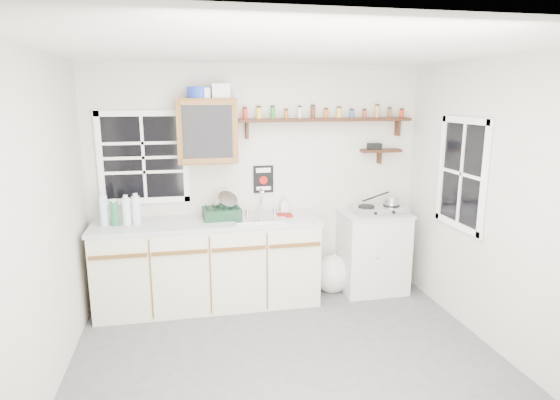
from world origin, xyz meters
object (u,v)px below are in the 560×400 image
at_px(main_cabinet, 209,263).
at_px(dish_rack, 223,210).
at_px(upper_cabinet, 207,131).
at_px(hotplate, 379,209).
at_px(right_cabinet, 373,251).
at_px(spice_shelf, 325,119).

xyz_separation_m(main_cabinet, dish_rack, (0.17, 0.06, 0.55)).
distance_m(main_cabinet, upper_cabinet, 1.37).
bearing_deg(hotplate, upper_cabinet, 173.51).
bearing_deg(right_cabinet, hotplate, -25.47).
distance_m(upper_cabinet, dish_rack, 0.83).
xyz_separation_m(right_cabinet, dish_rack, (-1.67, 0.03, 0.56)).
relative_size(main_cabinet, upper_cabinet, 3.55).
height_order(main_cabinet, right_cabinet, main_cabinet).
xyz_separation_m(right_cabinet, hotplate, (0.04, -0.02, 0.49)).
height_order(right_cabinet, spice_shelf, spice_shelf).
relative_size(main_cabinet, hotplate, 3.84).
xyz_separation_m(main_cabinet, upper_cabinet, (0.03, 0.14, 1.36)).
bearing_deg(spice_shelf, hotplate, -19.79).
relative_size(main_cabinet, spice_shelf, 1.21).
xyz_separation_m(right_cabinet, spice_shelf, (-0.53, 0.19, 1.47)).
distance_m(main_cabinet, right_cabinet, 1.84).
distance_m(spice_shelf, dish_rack, 1.46).
xyz_separation_m(spice_shelf, hotplate, (0.58, -0.21, -0.98)).
height_order(upper_cabinet, spice_shelf, upper_cabinet).
relative_size(dish_rack, hotplate, 0.66).
height_order(upper_cabinet, dish_rack, upper_cabinet).
relative_size(right_cabinet, spice_shelf, 0.48).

